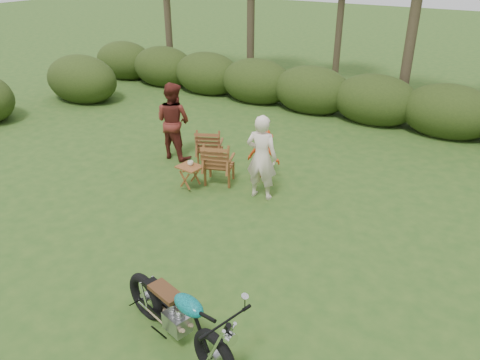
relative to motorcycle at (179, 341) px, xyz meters
The scene contains 9 objects.
ground 1.03m from the motorcycle, 123.79° to the left, with size 80.00×80.00×0.00m, color #274B19.
motorcycle is the anchor object (origin of this frame).
lawn_chair_right 4.64m from the motorcycle, 117.65° to the left, with size 0.66×0.66×0.97m, color brown, non-canonical shape.
lawn_chair_left 5.55m from the motorcycle, 120.96° to the left, with size 0.64×0.64×0.93m, color brown, non-canonical shape.
side_table 4.34m from the motorcycle, 125.37° to the left, with size 0.51×0.43×0.52m, color brown, non-canonical shape.
cup 4.41m from the motorcycle, 125.12° to the left, with size 0.13×0.13×0.10m, color beige.
adult_a 4.15m from the motorcycle, 104.76° to the left, with size 0.64×0.42×1.76m, color beige.
adult_b 6.07m from the motorcycle, 129.45° to the left, with size 0.90×0.70×1.85m, color maroon.
child 5.04m from the motorcycle, 106.93° to the left, with size 0.73×0.42×1.14m, color #C03912.
Camera 1 is at (3.66, -4.27, 4.61)m, focal length 35.00 mm.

